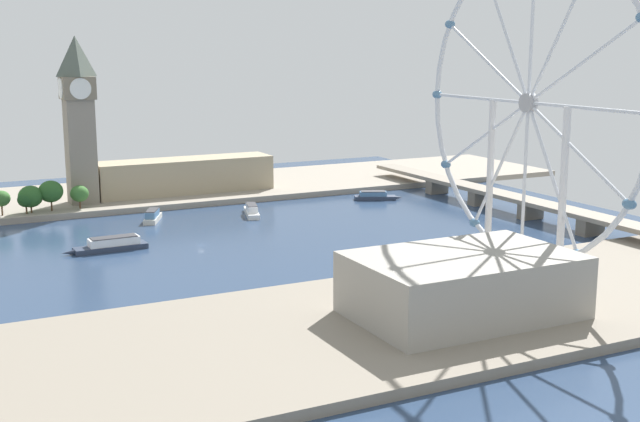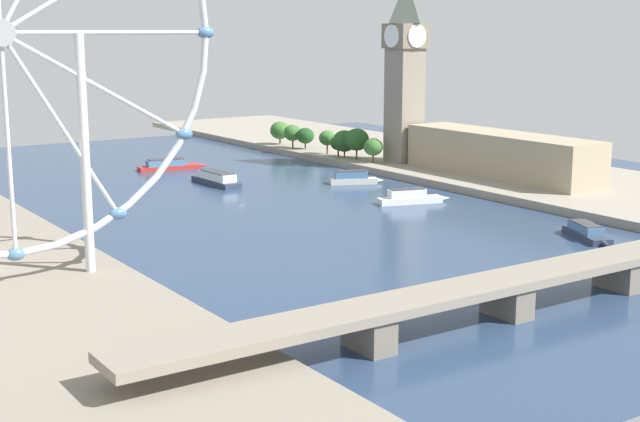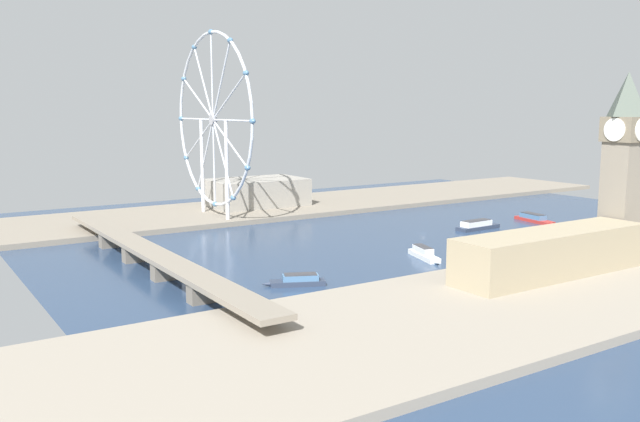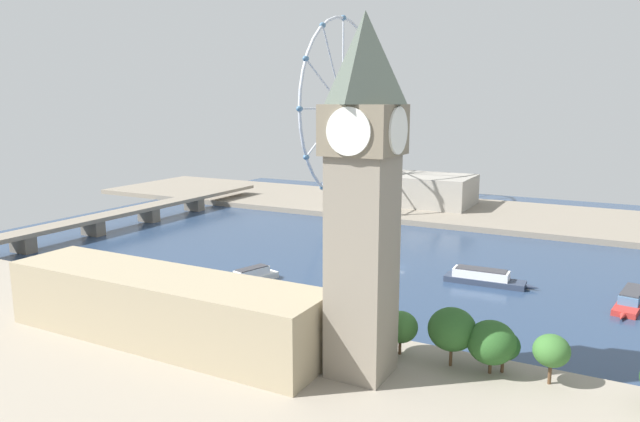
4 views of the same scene
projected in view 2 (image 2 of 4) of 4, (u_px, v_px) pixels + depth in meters
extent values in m
plane|color=navy|center=(241.00, 199.00, 339.31)|extent=(414.78, 414.78, 0.00)
cube|color=gray|center=(478.00, 168.00, 406.05)|extent=(90.00, 520.00, 3.00)
cube|color=gray|center=(404.00, 106.00, 411.06)|extent=(13.40, 13.40, 51.78)
cube|color=#776B57|center=(406.00, 36.00, 404.82)|extent=(15.54, 15.54, 11.03)
pyramid|color=#4C564C|center=(406.00, 1.00, 401.77)|extent=(14.07, 14.07, 19.70)
cylinder|color=white|center=(417.00, 36.00, 398.29)|extent=(10.18, 0.50, 10.18)
cylinder|color=white|center=(394.00, 36.00, 411.35)|extent=(10.18, 0.50, 10.18)
cylinder|color=white|center=(392.00, 36.00, 400.42)|extent=(0.50, 10.18, 10.18)
cylinder|color=white|center=(419.00, 36.00, 409.22)|extent=(0.50, 10.18, 10.18)
cube|color=tan|center=(501.00, 154.00, 373.36)|extent=(22.00, 94.46, 18.13)
cylinder|color=#513823|center=(280.00, 141.00, 477.88)|extent=(0.80, 0.80, 3.33)
ellipsoid|color=#386B2D|center=(280.00, 130.00, 476.73)|extent=(10.41, 10.41, 9.37)
cylinder|color=#513823|center=(293.00, 144.00, 463.74)|extent=(0.80, 0.80, 4.07)
ellipsoid|color=#386B2D|center=(293.00, 133.00, 462.59)|extent=(9.35, 9.35, 8.41)
cylinder|color=#513823|center=(305.00, 146.00, 458.97)|extent=(0.80, 0.80, 3.26)
ellipsoid|color=#1E471E|center=(305.00, 136.00, 457.93)|extent=(9.03, 9.03, 8.12)
cylinder|color=#513823|center=(327.00, 149.00, 440.08)|extent=(0.80, 0.80, 4.73)
ellipsoid|color=#386B2D|center=(327.00, 138.00, 438.95)|extent=(8.24, 8.24, 7.41)
cylinder|color=#513823|center=(344.00, 154.00, 430.11)|extent=(0.80, 0.80, 3.16)
ellipsoid|color=#285623|center=(345.00, 141.00, 428.89)|extent=(11.46, 11.46, 10.31)
cylinder|color=#513823|center=(338.00, 153.00, 431.00)|extent=(0.80, 0.80, 3.62)
ellipsoid|color=#1E471E|center=(338.00, 143.00, 430.02)|extent=(7.77, 7.77, 7.00)
cylinder|color=#513823|center=(357.00, 154.00, 422.52)|extent=(0.80, 0.80, 4.73)
ellipsoid|color=#285623|center=(357.00, 140.00, 421.13)|extent=(11.60, 11.60, 10.44)
cylinder|color=#513823|center=(373.00, 159.00, 411.67)|extent=(0.80, 0.80, 3.77)
ellipsoid|color=#386B2D|center=(373.00, 147.00, 410.59)|extent=(8.86, 8.86, 7.98)
torus|color=silver|center=(0.00, 33.00, 205.24)|extent=(106.55, 1.83, 106.55)
cylinder|color=#99999E|center=(0.00, 33.00, 205.24)|extent=(6.28, 3.00, 6.28)
cylinder|color=silver|center=(110.00, 32.00, 219.58)|extent=(52.36, 1.10, 1.10)
cylinder|color=silver|center=(98.00, 87.00, 220.26)|extent=(45.89, 1.10, 27.13)
cylinder|color=silver|center=(62.00, 128.00, 216.91)|extent=(27.13, 1.10, 45.89)
cylinder|color=silver|center=(8.00, 146.00, 210.44)|extent=(1.10, 1.10, 52.36)
ellipsoid|color=teal|center=(206.00, 32.00, 233.92)|extent=(4.80, 3.20, 3.20)
ellipsoid|color=teal|center=(184.00, 134.00, 235.28)|extent=(4.80, 3.20, 3.20)
ellipsoid|color=teal|center=(118.00, 213.00, 228.59)|extent=(4.80, 3.20, 3.20)
ellipsoid|color=teal|center=(16.00, 254.00, 215.64)|extent=(4.80, 3.20, 3.20)
cylinder|color=silver|center=(85.00, 155.00, 221.18)|extent=(2.40, 2.40, 59.39)
cube|color=gray|center=(567.00, 268.00, 210.04)|extent=(226.78, 12.55, 2.00)
cube|color=#70685B|center=(619.00, 275.00, 221.55)|extent=(6.00, 11.29, 7.17)
cube|color=#70685B|center=(507.00, 301.00, 200.35)|extent=(6.00, 11.29, 7.17)
cube|color=#70685B|center=(369.00, 333.00, 179.16)|extent=(6.00, 11.29, 7.17)
cube|color=beige|center=(353.00, 181.00, 373.33)|extent=(20.05, 13.42, 2.31)
cone|color=beige|center=(380.00, 180.00, 374.94)|extent=(4.19, 3.62, 2.31)
cube|color=teal|center=(351.00, 175.00, 372.67)|extent=(14.04, 9.92, 2.91)
cube|color=#38383D|center=(351.00, 171.00, 372.34)|extent=(12.74, 9.15, 0.41)
cube|color=#B22D28|center=(169.00, 167.00, 411.50)|extent=(29.15, 11.10, 1.89)
cone|color=#B22D28|center=(204.00, 165.00, 418.52)|extent=(5.34, 2.61, 1.89)
cube|color=teal|center=(166.00, 163.00, 410.43)|extent=(18.41, 8.45, 2.75)
cube|color=#38383D|center=(166.00, 159.00, 410.11)|extent=(16.62, 7.91, 0.49)
cube|color=#2D384C|center=(216.00, 182.00, 371.97)|extent=(8.73, 29.10, 2.12)
cone|color=#2D384C|center=(197.00, 177.00, 385.28)|extent=(2.30, 5.26, 2.12)
cube|color=white|center=(218.00, 176.00, 370.31)|extent=(7.19, 20.19, 3.06)
cube|color=#38383D|center=(218.00, 172.00, 369.97)|extent=(6.82, 18.18, 0.36)
cube|color=#2D384C|center=(587.00, 235.00, 275.50)|extent=(14.93, 22.53, 1.99)
cone|color=#2D384C|center=(606.00, 245.00, 263.25)|extent=(3.44, 4.40, 1.99)
cube|color=teal|center=(586.00, 228.00, 276.12)|extent=(10.84, 15.19, 2.34)
cube|color=#38383D|center=(586.00, 223.00, 275.86)|extent=(10.01, 13.79, 0.34)
cube|color=white|center=(410.00, 200.00, 331.13)|extent=(24.90, 12.08, 2.34)
cone|color=white|center=(445.00, 198.00, 335.34)|extent=(4.86, 3.48, 2.34)
cube|color=white|center=(407.00, 193.00, 330.24)|extent=(14.74, 8.34, 2.99)
cube|color=#38383D|center=(407.00, 189.00, 329.91)|extent=(13.33, 7.74, 0.31)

